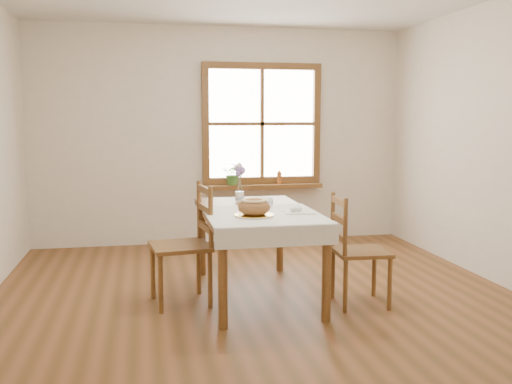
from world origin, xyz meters
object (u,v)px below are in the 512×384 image
(chair_right, at_px, (361,250))
(bread_plate, at_px, (254,215))
(flower_vase, at_px, (240,197))
(dining_table, at_px, (256,219))
(chair_left, at_px, (180,244))

(chair_right, distance_m, bread_plate, 0.94)
(chair_right, height_order, flower_vase, chair_right)
(chair_right, xyz_separation_m, bread_plate, (-0.89, 0.00, 0.31))
(dining_table, distance_m, chair_left, 0.68)
(dining_table, relative_size, chair_right, 1.76)
(bread_plate, bearing_deg, chair_left, 151.63)
(flower_vase, bearing_deg, dining_table, -81.93)
(dining_table, height_order, chair_right, chair_right)
(dining_table, distance_m, flower_vase, 0.48)
(dining_table, relative_size, flower_vase, 18.11)
(dining_table, height_order, bread_plate, bread_plate)
(chair_right, bearing_deg, bread_plate, 92.97)
(chair_left, height_order, bread_plate, chair_left)
(bread_plate, distance_m, flower_vase, 0.85)
(bread_plate, relative_size, flower_vase, 3.37)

